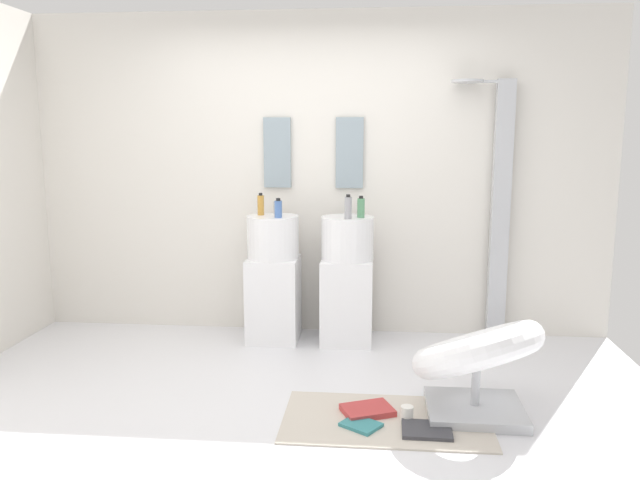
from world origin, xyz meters
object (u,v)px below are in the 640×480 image
pedestal_sink_right (347,280)px  soap_bottle_green (361,208)px  soap_bottle_white (279,209)px  soap_bottle_blue (278,209)px  lounge_chair (477,358)px  pedestal_sink_left (273,278)px  shower_column (499,206)px  soap_bottle_grey (348,208)px  magazine_red (368,410)px  magazine_teal (361,425)px  coffee_mug (407,413)px  magazine_charcoal (427,430)px  soap_bottle_amber (261,205)px

pedestal_sink_right → soap_bottle_green: bearing=-15.4°
soap_bottle_white → soap_bottle_blue: soap_bottle_blue is taller
lounge_chair → pedestal_sink_left: bearing=138.5°
shower_column → soap_bottle_grey: bearing=-163.8°
pedestal_sink_left → magazine_red: bearing=-59.3°
pedestal_sink_right → lounge_chair: size_ratio=1.00×
magazine_red → soap_bottle_green: bearing=70.7°
pedestal_sink_right → magazine_teal: bearing=-84.0°
pedestal_sink_left → magazine_red: size_ratio=3.85×
pedestal_sink_right → shower_column: bearing=10.3°
shower_column → soap_bottle_blue: 1.73m
coffee_mug → soap_bottle_grey: soap_bottle_grey is taller
magazine_charcoal → magazine_teal: (-0.36, 0.03, -0.00)m
soap_bottle_blue → soap_bottle_amber: soap_bottle_amber is taller
pedestal_sink_left → soap_bottle_grey: bearing=-11.8°
pedestal_sink_left → soap_bottle_green: bearing=-2.4°
shower_column → coffee_mug: shower_column is taller
pedestal_sink_left → coffee_mug: size_ratio=13.51×
shower_column → lounge_chair: 1.67m
shower_column → magazine_charcoal: size_ratio=7.46×
pedestal_sink_right → soap_bottle_grey: soap_bottle_grey is taller
magazine_charcoal → magazine_red: 0.39m
magazine_red → pedestal_sink_right: bearing=75.1°
shower_column → pedestal_sink_right: bearing=-169.7°
magazine_teal → pedestal_sink_right: bearing=130.1°
pedestal_sink_right → coffee_mug: (0.42, -1.37, -0.46)m
soap_bottle_blue → soap_bottle_grey: (0.53, -0.02, 0.02)m
magazine_charcoal → magazine_red: size_ratio=0.96×
pedestal_sink_right → soap_bottle_amber: bearing=176.8°
soap_bottle_blue → soap_bottle_grey: bearing=-2.5°
soap_bottle_green → soap_bottle_amber: bearing=175.2°
pedestal_sink_right → lounge_chair: bearing=-56.5°
soap_bottle_white → soap_bottle_grey: (0.53, -0.03, 0.02)m
lounge_chair → magazine_charcoal: lounge_chair is taller
lounge_chair → magazine_red: (-0.63, -0.06, -0.32)m
soap_bottle_grey → pedestal_sink_right: bearing=94.7°
soap_bottle_blue → magazine_teal: bearing=-63.7°
lounge_chair → soap_bottle_grey: 1.57m
pedestal_sink_right → magazine_red: (0.19, -1.31, -0.48)m
lounge_chair → soap_bottle_green: size_ratio=6.67×
magazine_teal → soap_bottle_blue: 1.86m
soap_bottle_grey → soap_bottle_green: bearing=45.6°
lounge_chair → coffee_mug: (-0.40, -0.13, -0.30)m
pedestal_sink_left → soap_bottle_white: bearing=-57.0°
pedestal_sink_left → shower_column: 1.87m
magazine_charcoal → soap_bottle_white: size_ratio=1.90×
magazine_charcoal → soap_bottle_amber: 2.23m
soap_bottle_blue → soap_bottle_white: bearing=26.6°
magazine_teal → soap_bottle_white: size_ratio=1.41×
magazine_teal → soap_bottle_grey: size_ratio=1.10×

